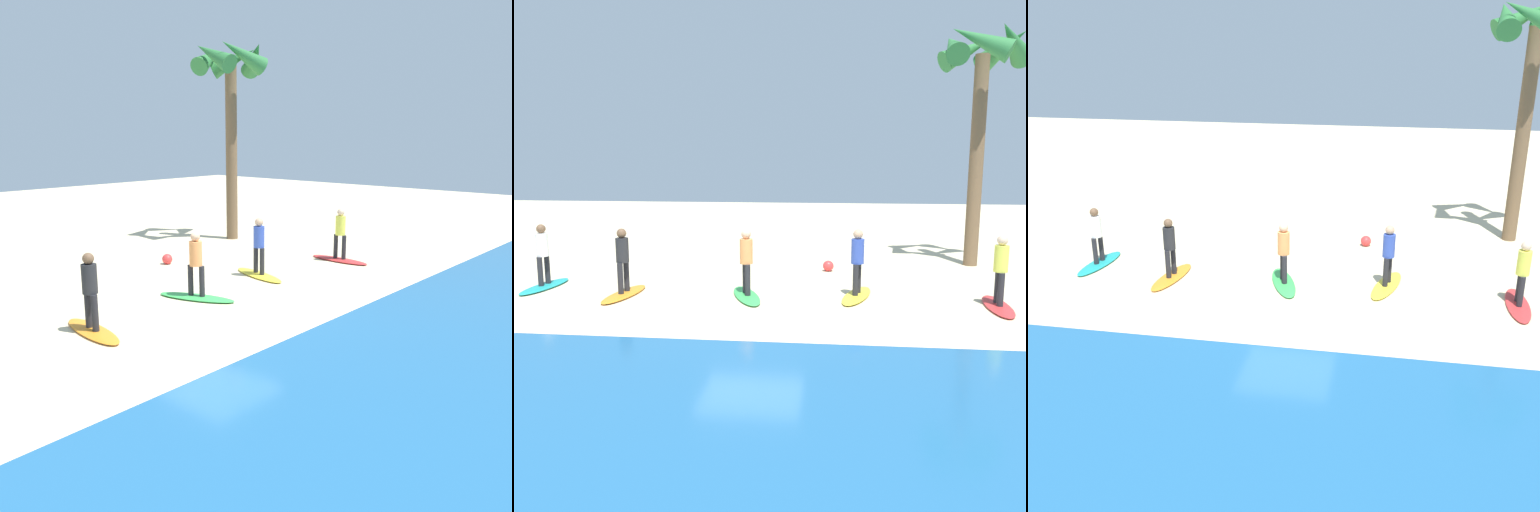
{
  "view_description": "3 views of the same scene",
  "coord_description": "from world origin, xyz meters",
  "views": [
    {
      "loc": [
        9.49,
        9.57,
        4.14
      ],
      "look_at": [
        -1.01,
        0.37,
        1.05
      ],
      "focal_mm": 39.47,
      "sensor_mm": 36.0,
      "label": 1
    },
    {
      "loc": [
        -1.93,
        13.17,
        3.52
      ],
      "look_at": [
        -0.49,
        0.27,
        1.22
      ],
      "focal_mm": 39.76,
      "sensor_mm": 36.0,
      "label": 2
    },
    {
      "loc": [
        -2.59,
        14.43,
        6.5
      ],
      "look_at": [
        -0.04,
        0.67,
        1.29
      ],
      "focal_mm": 42.76,
      "sensor_mm": 36.0,
      "label": 3
    }
  ],
  "objects": [
    {
      "name": "surfboard_yellow",
      "position": [
        -2.56,
        -0.88,
        0.04
      ],
      "size": [
        1.08,
        2.17,
        0.09
      ],
      "primitive_type": "ellipsoid",
      "rotation": [
        0.0,
        0.0,
        1.31
      ],
      "color": "yellow",
      "rests_on": "ground"
    },
    {
      "name": "surfer_teal",
      "position": [
        5.79,
        -1.02,
        1.04
      ],
      "size": [
        0.32,
        0.46,
        1.64
      ],
      "color": "#232328",
      "rests_on": "surfboard_teal"
    },
    {
      "name": "surfboard_orange",
      "position": [
        3.33,
        -0.4,
        0.04
      ],
      "size": [
        0.83,
        2.15,
        0.09
      ],
      "primitive_type": "ellipsoid",
      "rotation": [
        0.0,
        0.0,
        1.44
      ],
      "color": "orange",
      "rests_on": "ground"
    },
    {
      "name": "beach_ball",
      "position": [
        -1.82,
        -4.12,
        0.17
      ],
      "size": [
        0.33,
        0.33,
        0.33
      ],
      "primitive_type": "sphere",
      "color": "#E53838",
      "rests_on": "ground"
    },
    {
      "name": "surfboard_teal",
      "position": [
        5.79,
        -1.02,
        0.04
      ],
      "size": [
        0.78,
        2.15,
        0.09
      ],
      "primitive_type": "ellipsoid",
      "rotation": [
        0.0,
        0.0,
        1.46
      ],
      "color": "teal",
      "rests_on": "ground"
    },
    {
      "name": "surfboard_green",
      "position": [
        0.2,
        -0.58,
        0.04
      ],
      "size": [
        1.22,
        2.17,
        0.09
      ],
      "primitive_type": "ellipsoid",
      "rotation": [
        0.0,
        0.0,
        1.91
      ],
      "color": "green",
      "rests_on": "ground"
    },
    {
      "name": "surfer_orange",
      "position": [
        3.33,
        -0.4,
        1.04
      ],
      "size": [
        0.32,
        0.46,
        1.64
      ],
      "color": "#232328",
      "rests_on": "surfboard_orange"
    },
    {
      "name": "surfer_red",
      "position": [
        -5.82,
        -0.22,
        1.04
      ],
      "size": [
        0.32,
        0.46,
        1.64
      ],
      "color": "#232328",
      "rests_on": "surfboard_red"
    },
    {
      "name": "surfer_green",
      "position": [
        0.2,
        -0.58,
        1.04
      ],
      "size": [
        0.32,
        0.44,
        1.64
      ],
      "color": "#232328",
      "rests_on": "surfboard_green"
    },
    {
      "name": "surfboard_red",
      "position": [
        -5.82,
        -0.22,
        0.04
      ],
      "size": [
        0.62,
        2.11,
        0.09
      ],
      "primitive_type": "ellipsoid",
      "rotation": [
        0.0,
        0.0,
        1.54
      ],
      "color": "red",
      "rests_on": "ground"
    },
    {
      "name": "surfer_yellow",
      "position": [
        -2.56,
        -0.88,
        1.04
      ],
      "size": [
        0.32,
        0.45,
        1.64
      ],
      "color": "#232328",
      "rests_on": "surfboard_yellow"
    },
    {
      "name": "palm_tree",
      "position": [
        -6.42,
        -5.63,
        6.06
      ],
      "size": [
        2.88,
        3.03,
        7.56
      ],
      "color": "brown",
      "rests_on": "ground"
    },
    {
      "name": "ground_plane",
      "position": [
        0.0,
        0.0,
        0.0
      ],
      "size": [
        60.0,
        60.0,
        0.0
      ],
      "primitive_type": "plane",
      "color": "beige"
    }
  ]
}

